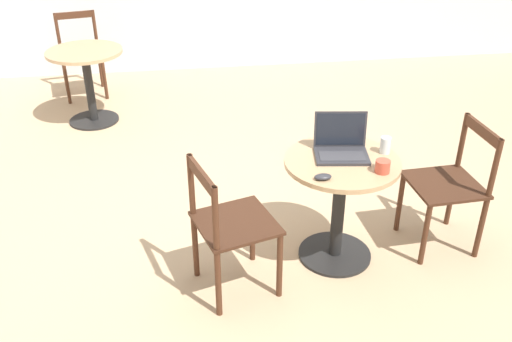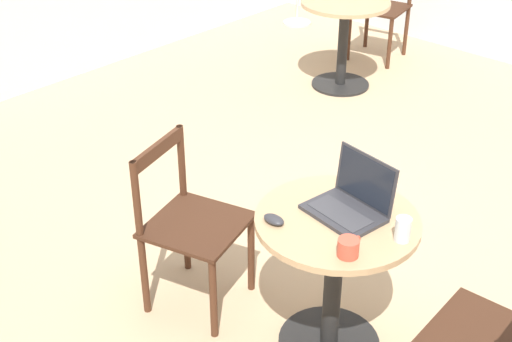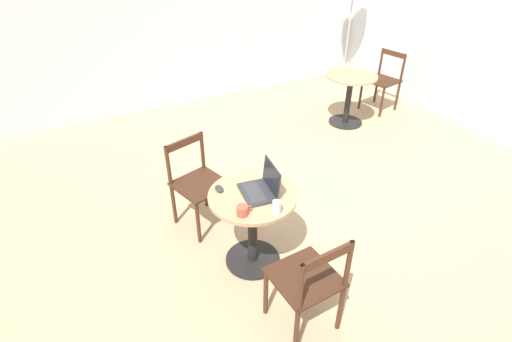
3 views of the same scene
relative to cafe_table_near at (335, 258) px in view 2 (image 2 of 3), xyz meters
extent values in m
plane|color=tan|center=(0.65, 0.37, -0.51)|extent=(16.00, 16.00, 0.00)
cylinder|color=black|center=(0.00, 0.00, -0.50)|extent=(0.48, 0.48, 0.02)
cylinder|color=black|center=(0.00, 0.00, -0.15)|extent=(0.08, 0.08, 0.67)
cylinder|color=tan|center=(0.00, 0.00, 0.20)|extent=(0.71, 0.71, 0.03)
cylinder|color=black|center=(2.44, 1.78, -0.50)|extent=(0.48, 0.48, 0.02)
cylinder|color=black|center=(2.44, 1.78, -0.15)|extent=(0.08, 0.08, 0.67)
cylinder|color=tan|center=(2.44, 1.78, 0.20)|extent=(0.71, 0.71, 0.03)
cylinder|color=#472819|center=(0.22, -0.51, -0.28)|extent=(0.04, 0.04, 0.45)
cube|color=#3C2215|center=(0.04, -0.71, -0.05)|extent=(0.46, 0.46, 0.02)
cylinder|color=#472819|center=(0.04, 0.54, -0.28)|extent=(0.04, 0.04, 0.45)
cylinder|color=#472819|center=(-0.33, 0.44, -0.28)|extent=(0.04, 0.04, 0.45)
cylinder|color=#472819|center=(-0.07, 0.92, -0.28)|extent=(0.04, 0.04, 0.45)
cylinder|color=#472819|center=(-0.44, 0.81, -0.28)|extent=(0.04, 0.04, 0.45)
cube|color=#3C2215|center=(-0.20, 0.68, -0.05)|extent=(0.54, 0.54, 0.02)
cylinder|color=#472819|center=(-0.07, 0.92, 0.16)|extent=(0.04, 0.04, 0.39)
cylinder|color=#472819|center=(-0.44, 0.81, 0.16)|extent=(0.04, 0.04, 0.39)
cube|color=#472819|center=(-0.25, 0.86, 0.32)|extent=(0.40, 0.14, 0.07)
cylinder|color=#472819|center=(3.02, 1.70, -0.28)|extent=(0.04, 0.04, 0.45)
cylinder|color=#472819|center=(2.94, 2.08, -0.28)|extent=(0.04, 0.04, 0.45)
cylinder|color=#472819|center=(3.40, 1.78, -0.28)|extent=(0.04, 0.04, 0.45)
cylinder|color=#472819|center=(3.32, 2.16, -0.28)|extent=(0.04, 0.04, 0.45)
cube|color=#3C2215|center=(3.17, 1.93, -0.05)|extent=(0.51, 0.51, 0.02)
cylinder|color=#B7B7B7|center=(3.38, 3.05, -0.50)|extent=(0.28, 0.28, 0.02)
cube|color=#2D2D33|center=(0.03, 0.00, 0.22)|extent=(0.27, 0.35, 0.02)
cube|color=#38383D|center=(0.01, 0.00, 0.23)|extent=(0.16, 0.29, 0.00)
cube|color=#2D2D33|center=(0.16, -0.02, 0.34)|extent=(0.08, 0.32, 0.23)
cube|color=black|center=(0.15, -0.02, 0.34)|extent=(0.06, 0.30, 0.20)
ellipsoid|color=#2D2D33|center=(-0.21, 0.18, 0.23)|extent=(0.06, 0.10, 0.03)
cylinder|color=#C64C38|center=(-0.18, -0.19, 0.25)|extent=(0.09, 0.09, 0.08)
torus|color=#C64C38|center=(-0.12, -0.19, 0.25)|extent=(0.05, 0.01, 0.05)
cylinder|color=silver|center=(0.05, -0.28, 0.26)|extent=(0.06, 0.06, 0.10)
camera|label=1|loc=(-2.91, 0.97, 1.84)|focal=40.00mm
camera|label=2|loc=(-2.05, -1.44, 1.92)|focal=50.00mm
camera|label=3|loc=(-1.15, -2.24, 2.09)|focal=28.00mm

